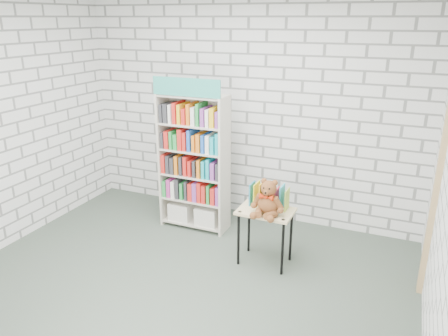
% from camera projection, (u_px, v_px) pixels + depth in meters
% --- Properties ---
extents(ground, '(4.50, 4.50, 0.00)m').
position_uv_depth(ground, '(174.00, 290.00, 4.31)').
color(ground, '#424E42').
rests_on(ground, ground).
extents(room_shell, '(4.52, 4.02, 2.81)m').
position_uv_depth(room_shell, '(167.00, 112.00, 3.72)').
color(room_shell, silver).
rests_on(room_shell, ground).
extents(bookshelf, '(0.85, 0.33, 1.91)m').
position_uv_depth(bookshelf, '(194.00, 161.00, 5.37)').
color(bookshelf, beige).
rests_on(bookshelf, ground).
extents(display_table, '(0.59, 0.41, 0.62)m').
position_uv_depth(display_table, '(266.00, 218.00, 4.63)').
color(display_table, '#DCC484').
rests_on(display_table, ground).
extents(table_books, '(0.41, 0.19, 0.24)m').
position_uv_depth(table_books, '(269.00, 196.00, 4.64)').
color(table_books, teal).
rests_on(table_books, display_table).
extents(teddy_bear, '(0.35, 0.32, 0.38)m').
position_uv_depth(teddy_bear, '(268.00, 201.00, 4.45)').
color(teddy_bear, brown).
rests_on(teddy_bear, display_table).
extents(door_trim, '(0.05, 0.12, 2.10)m').
position_uv_depth(door_trim, '(436.00, 192.00, 3.96)').
color(door_trim, tan).
rests_on(door_trim, ground).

